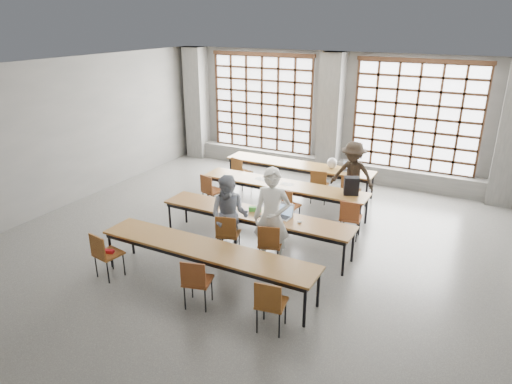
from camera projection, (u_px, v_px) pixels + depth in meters
floor at (240, 252)px, 9.07m from camera, size 11.00×11.00×0.00m
ceiling at (237, 71)px, 7.81m from camera, size 11.00×11.00×0.00m
wall_back at (334, 115)px, 12.99m from camera, size 10.00×0.00×10.00m
wall_left at (52, 137)px, 10.59m from camera, size 0.00×11.00×11.00m
column_left at (197, 104)px, 14.70m from camera, size 0.60×0.55×3.50m
column_mid at (330, 117)px, 12.76m from camera, size 0.60×0.55×3.50m
column_right at (512, 135)px, 10.82m from camera, size 0.60×0.55×3.50m
window_left at (262, 104)px, 13.84m from camera, size 3.32×0.12×3.00m
window_right at (416, 118)px, 11.90m from camera, size 3.32×0.12×3.00m
sill_ledge at (328, 167)px, 13.36m from camera, size 9.80×0.35×0.50m
desk_row_a at (298, 166)px, 12.06m from camera, size 4.00×0.70×0.73m
desk_row_b at (283, 186)px, 10.66m from camera, size 4.00×0.70×0.73m
desk_row_c at (255, 216)px, 9.06m from camera, size 4.00×0.70×0.73m
desk_row_d at (206, 251)px, 7.70m from camera, size 4.00×0.70×0.73m
chair_back_left at (240, 170)px, 12.20m from camera, size 0.52×0.52×0.88m
chair_back_mid at (319, 183)px, 11.24m from camera, size 0.49×0.49×0.88m
chair_back_right at (350, 188)px, 10.90m from camera, size 0.43×0.44×0.88m
chair_mid_left at (210, 188)px, 10.88m from camera, size 0.52×0.52×0.88m
chair_mid_centre at (287, 203)px, 10.02m from camera, size 0.48×0.48×0.88m
chair_mid_right at (350, 215)px, 9.40m from camera, size 0.46×0.46×0.88m
chair_front_left at (227, 231)px, 8.71m from camera, size 0.52×0.52×0.88m
chair_front_right at (270, 241)px, 8.32m from camera, size 0.52×0.52×0.88m
chair_near_left at (104, 251)px, 7.97m from camera, size 0.48×0.49×0.88m
chair_near_mid at (196, 279)px, 7.14m from camera, size 0.51×0.52×0.88m
chair_near_right at (270, 301)px, 6.58m from camera, size 0.48×0.48×0.88m
student_male at (272, 218)px, 8.29m from camera, size 0.77×0.58×1.89m
student_female at (229, 216)px, 8.73m from camera, size 0.90×0.77×1.61m
student_back at (353, 175)px, 10.90m from camera, size 1.08×0.65×1.64m
laptop_front at (283, 213)px, 8.87m from camera, size 0.39×0.34×0.26m
laptop_back at (349, 168)px, 11.53m from camera, size 0.41×0.36×0.26m
mouse at (299, 222)px, 8.61m from camera, size 0.10×0.07×0.04m
green_box at (255, 209)px, 9.11m from camera, size 0.27×0.17×0.09m
phone at (261, 216)px, 8.87m from camera, size 0.14×0.09×0.01m
paper_sheet_a at (261, 179)px, 10.93m from camera, size 0.32×0.25×0.00m
paper_sheet_b at (271, 182)px, 10.72m from camera, size 0.36×0.35×0.00m
paper_sheet_c at (287, 184)px, 10.59m from camera, size 0.30×0.21×0.00m
backpack at (351, 186)px, 9.91m from camera, size 0.37×0.30×0.40m
plastic_bag at (332, 163)px, 11.64m from camera, size 0.30×0.27×0.29m
red_pouch at (108, 251)px, 8.04m from camera, size 0.21×0.14×0.06m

